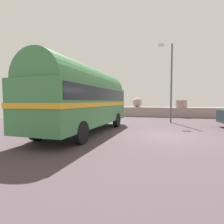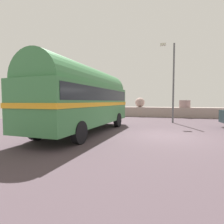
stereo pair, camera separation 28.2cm
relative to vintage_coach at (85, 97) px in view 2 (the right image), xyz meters
The scene contains 4 objects.
ground 4.75m from the vintage_coach, ahead, with size 32.00×26.00×0.02m.
breakwater 12.85m from the vintage_coach, 69.72° to the left, with size 31.36×2.17×2.49m.
vintage_coach is the anchor object (origin of this frame).
lamp_post 8.00m from the vintage_coach, 52.11° to the left, with size 1.15×0.44×6.44m.
Camera 2 is at (0.13, -9.50, 1.79)m, focal length 28.81 mm.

